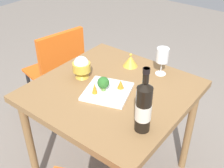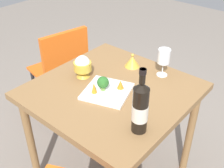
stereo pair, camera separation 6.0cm
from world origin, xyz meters
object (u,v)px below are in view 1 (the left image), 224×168
(chair_near_window, at_px, (59,67))
(carrot_garnish_left, at_px, (95,88))
(wine_glass, at_px, (162,56))
(serving_plate, at_px, (108,91))
(broccoli_floret, at_px, (103,83))
(carrot_garnish_right, at_px, (121,84))
(rice_bowl_lid, at_px, (130,61))
(wine_bottle, at_px, (144,107))
(rice_bowl, at_px, (81,67))

(chair_near_window, relative_size, carrot_garnish_left, 13.17)
(wine_glass, distance_m, serving_plate, 0.41)
(wine_glass, distance_m, broccoli_floret, 0.42)
(serving_plate, bearing_deg, carrot_garnish_right, -34.70)
(broccoli_floret, xyz_separation_m, carrot_garnish_right, (0.08, -0.06, -0.02))
(wine_glass, relative_size, serving_plate, 0.56)
(wine_glass, xyz_separation_m, rice_bowl_lid, (-0.03, 0.21, -0.09))
(wine_bottle, distance_m, wine_glass, 0.53)
(wine_glass, distance_m, rice_bowl, 0.50)
(wine_bottle, height_order, rice_bowl, wine_bottle)
(carrot_garnish_right, bearing_deg, broccoli_floret, 140.77)
(serving_plate, height_order, broccoli_floret, broccoli_floret)
(chair_near_window, bearing_deg, serving_plate, -100.14)
(rice_bowl, height_order, serving_plate, rice_bowl)
(carrot_garnish_right, bearing_deg, wine_glass, -17.17)
(wine_glass, bearing_deg, chair_near_window, 94.70)
(serving_plate, bearing_deg, rice_bowl_lid, 12.09)
(wine_bottle, height_order, serving_plate, wine_bottle)
(chair_near_window, bearing_deg, carrot_garnish_right, -94.81)
(wine_glass, bearing_deg, wine_bottle, -160.15)
(chair_near_window, relative_size, carrot_garnish_right, 16.30)
(serving_plate, bearing_deg, wine_glass, -20.65)
(wine_bottle, xyz_separation_m, carrot_garnish_right, (0.20, 0.27, -0.09))
(broccoli_floret, relative_size, carrot_garnish_left, 1.33)
(wine_glass, xyz_separation_m, broccoli_floret, (-0.38, 0.16, -0.06))
(wine_glass, height_order, rice_bowl_lid, wine_glass)
(carrot_garnish_left, bearing_deg, carrot_garnish_right, -33.18)
(rice_bowl, height_order, carrot_garnish_right, rice_bowl)
(chair_near_window, bearing_deg, rice_bowl_lid, -75.44)
(serving_plate, bearing_deg, wine_bottle, -113.01)
(broccoli_floret, height_order, carrot_garnish_left, broccoli_floret)
(wine_bottle, xyz_separation_m, rice_bowl_lid, (0.47, 0.39, -0.10))
(wine_glass, relative_size, rice_bowl_lid, 1.79)
(rice_bowl, bearing_deg, wine_bottle, -107.28)
(rice_bowl_lid, bearing_deg, carrot_garnish_right, -156.57)
(wine_bottle, xyz_separation_m, rice_bowl, (0.17, 0.55, -0.06))
(chair_near_window, height_order, carrot_garnish_left, chair_near_window)
(serving_plate, bearing_deg, chair_near_window, 68.66)
(rice_bowl_lid, height_order, serving_plate, rice_bowl_lid)
(wine_bottle, relative_size, carrot_garnish_right, 6.51)
(wine_glass, bearing_deg, carrot_garnish_right, 162.83)
(wine_bottle, bearing_deg, carrot_garnish_left, 78.86)
(rice_bowl_lid, height_order, carrot_garnish_left, rice_bowl_lid)
(wine_bottle, relative_size, rice_bowl, 2.39)
(chair_near_window, bearing_deg, rice_bowl, -105.16)
(broccoli_floret, bearing_deg, carrot_garnish_right, -39.23)
(rice_bowl, xyz_separation_m, broccoli_floret, (-0.05, -0.21, -0.01))
(rice_bowl, height_order, carrot_garnish_left, rice_bowl)
(carrot_garnish_left, bearing_deg, rice_bowl, 62.20)
(rice_bowl_lid, bearing_deg, wine_bottle, -140.19)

